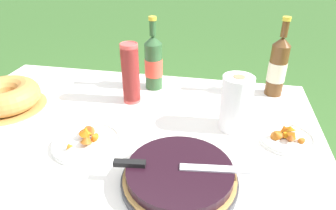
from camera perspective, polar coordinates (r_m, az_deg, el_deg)
garden_table at (r=1.08m, az=-10.43°, el=-10.68°), size 1.43×1.19×0.77m
tablecloth at (r=1.05m, az=-10.72°, el=-8.17°), size 1.44×1.20×0.10m
berry_tart at (r=0.86m, az=2.22°, el=-13.35°), size 0.33×0.33×0.06m
serving_knife at (r=0.84m, az=0.23°, el=-11.50°), size 0.38×0.07×0.01m
bundt_cake at (r=1.38m, az=-28.48°, el=1.47°), size 0.30×0.30×0.10m
cup_stack at (r=1.24m, az=-7.14°, el=5.93°), size 0.07×0.07×0.25m
cider_bottle_green at (r=1.35m, az=-2.77°, el=8.08°), size 0.08×0.08×0.33m
cider_bottle_amber at (r=1.37m, az=20.16°, el=6.88°), size 0.08×0.08×0.34m
snack_plate_near at (r=1.11m, az=21.60°, el=-5.69°), size 0.19×0.19×0.06m
snack_plate_left at (r=1.05m, az=-15.19°, el=-6.61°), size 0.23×0.23×0.06m
paper_towel_roll at (r=1.08m, az=12.81°, el=0.32°), size 0.11×0.11×0.20m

